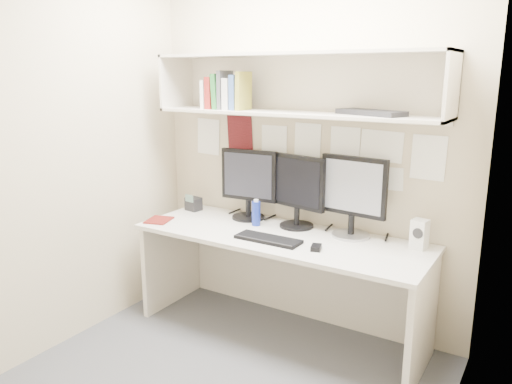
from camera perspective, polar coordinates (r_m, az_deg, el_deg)
The scene contains 19 objects.
floor at distance 3.20m, azimuth -3.38°, elevation -20.56°, with size 2.40×2.00×0.01m, color #47474C.
wall_back at distance 3.55m, azimuth 5.66°, elevation 5.45°, with size 2.40×0.02×2.60m, color #B9AB8E.
wall_front at distance 1.99m, azimuth -20.65°, elevation -1.64°, with size 2.40×0.02×2.60m, color #B9AB8E.
wall_left at distance 3.53m, azimuth -19.92°, elevation 4.65°, with size 0.02×2.00×2.60m, color #B9AB8E.
wall_right at distance 2.24m, azimuth 22.10°, elevation -0.16°, with size 0.02×2.00×2.60m, color #B9AB8E.
desk at distance 3.51m, azimuth 2.73°, elevation -10.52°, with size 2.00×0.70×0.73m.
overhead_hutch at distance 3.39m, azimuth 4.76°, elevation 12.21°, with size 2.00×0.38×0.40m.
pinned_papers at distance 3.55m, azimuth 5.60°, elevation 4.64°, with size 1.92×0.01×0.48m, color white, non-canonical shape.
monitor_left at distance 3.68m, azimuth -0.82°, elevation 1.16°, with size 0.45×0.24×0.52m.
monitor_center at distance 3.48m, azimuth 4.80°, elevation 0.36°, with size 0.44×0.24×0.51m.
monitor_right at distance 3.32m, azimuth 11.03°, elevation -0.27°, with size 0.46×0.25×0.54m.
keyboard at distance 3.25m, azimuth 1.41°, elevation -5.41°, with size 0.44×0.16×0.02m, color black.
mouse at distance 3.11m, azimuth 6.89°, elevation -6.32°, with size 0.06×0.09×0.03m, color black.
speaker at distance 3.25m, azimuth 18.18°, elevation -4.59°, with size 0.11×0.11×0.18m.
blue_bottle at distance 3.55m, azimuth 0.01°, elevation -2.42°, with size 0.06×0.06×0.19m.
maroon_notebook at distance 3.75m, azimuth -11.04°, elevation -3.17°, with size 0.16×0.20×0.01m, color #611410.
desk_phone at distance 3.98m, azimuth -7.17°, elevation -1.33°, with size 0.13×0.12×0.14m.
book_stack at distance 3.58m, azimuth -3.42°, elevation 11.31°, with size 0.33×0.16×0.27m.
hutch_tray at distance 3.15m, azimuth 12.97°, elevation 8.85°, with size 0.44×0.17×0.03m, color black.
Camera 1 is at (1.54, -2.16, 1.79)m, focal length 35.00 mm.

